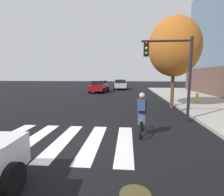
# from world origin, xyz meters

# --- Properties ---
(ground_plane) EXTENTS (120.00, 120.00, 0.00)m
(ground_plane) POSITION_xyz_m (0.00, 0.00, 0.00)
(ground_plane) COLOR black
(crosswalk_stripes) EXTENTS (5.03, 3.54, 0.01)m
(crosswalk_stripes) POSITION_xyz_m (-0.34, 0.00, 0.01)
(crosswalk_stripes) COLOR silver
(crosswalk_stripes) RESTS_ON ground
(manhole_cover) EXTENTS (0.64, 0.64, 0.01)m
(manhole_cover) POSITION_xyz_m (2.15, -2.66, 0.00)
(manhole_cover) COLOR #473D1E
(manhole_cover) RESTS_ON ground
(sedan_mid) EXTENTS (2.36, 4.68, 1.58)m
(sedan_mid) POSITION_xyz_m (-1.92, 17.75, 0.82)
(sedan_mid) COLOR maroon
(sedan_mid) RESTS_ON ground
(sedan_far) EXTENTS (2.46, 4.79, 1.61)m
(sedan_far) POSITION_xyz_m (0.70, 22.99, 0.83)
(sedan_far) COLOR #B7B7BC
(sedan_far) RESTS_ON ground
(cyclist) EXTENTS (0.39, 1.70, 1.69)m
(cyclist) POSITION_xyz_m (2.53, 0.87, 0.84)
(cyclist) COLOR black
(cyclist) RESTS_ON ground
(traffic_light_near) EXTENTS (2.47, 0.28, 4.20)m
(traffic_light_near) POSITION_xyz_m (4.19, 3.09, 2.86)
(traffic_light_near) COLOR black
(traffic_light_near) RESTS_ON ground
(fire_hydrant) EXTENTS (0.33, 0.22, 0.78)m
(fire_hydrant) POSITION_xyz_m (7.55, 8.64, 0.53)
(fire_hydrant) COLOR gold
(fire_hydrant) RESTS_ON sidewalk
(street_tree_near) EXTENTS (3.57, 3.57, 6.36)m
(street_tree_near) POSITION_xyz_m (5.17, 6.98, 4.29)
(street_tree_near) COLOR #4C3823
(street_tree_near) RESTS_ON ground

